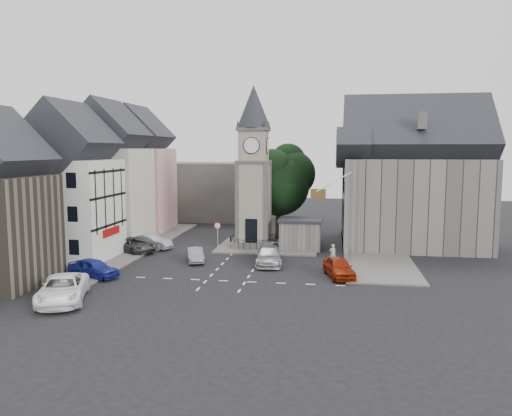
% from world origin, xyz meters
% --- Properties ---
extents(ground, '(120.00, 120.00, 0.00)m').
position_xyz_m(ground, '(0.00, 0.00, 0.00)').
color(ground, black).
rests_on(ground, ground).
extents(pavement_west, '(6.00, 30.00, 0.14)m').
position_xyz_m(pavement_west, '(-12.50, 6.00, 0.07)').
color(pavement_west, '#595651').
rests_on(pavement_west, ground).
extents(pavement_east, '(6.00, 26.00, 0.14)m').
position_xyz_m(pavement_east, '(12.00, 8.00, 0.07)').
color(pavement_east, '#595651').
rests_on(pavement_east, ground).
extents(central_island, '(10.00, 8.00, 0.16)m').
position_xyz_m(central_island, '(1.50, 8.00, 0.08)').
color(central_island, '#595651').
rests_on(central_island, ground).
extents(road_markings, '(20.00, 8.00, 0.01)m').
position_xyz_m(road_markings, '(0.00, -5.50, 0.01)').
color(road_markings, silver).
rests_on(road_markings, ground).
extents(clock_tower, '(4.86, 4.86, 16.25)m').
position_xyz_m(clock_tower, '(0.00, 7.99, 8.12)').
color(clock_tower, '#4C4944').
rests_on(clock_tower, ground).
extents(stone_shelter, '(4.30, 3.30, 3.08)m').
position_xyz_m(stone_shelter, '(4.80, 7.50, 1.55)').
color(stone_shelter, '#585651').
rests_on(stone_shelter, ground).
extents(town_tree, '(7.20, 7.20, 10.80)m').
position_xyz_m(town_tree, '(2.00, 13.00, 6.97)').
color(town_tree, black).
rests_on(town_tree, ground).
extents(warning_sign_post, '(0.70, 0.19, 2.85)m').
position_xyz_m(warning_sign_post, '(-3.20, 5.43, 2.03)').
color(warning_sign_post, black).
rests_on(warning_sign_post, ground).
extents(terrace_pink, '(8.10, 7.60, 12.80)m').
position_xyz_m(terrace_pink, '(-15.50, 16.00, 6.58)').
color(terrace_pink, '#E09E9A').
rests_on(terrace_pink, ground).
extents(terrace_cream, '(8.10, 7.60, 12.80)m').
position_xyz_m(terrace_cream, '(-15.50, 8.00, 6.58)').
color(terrace_cream, beige).
rests_on(terrace_cream, ground).
extents(terrace_tudor, '(8.10, 7.60, 12.00)m').
position_xyz_m(terrace_tudor, '(-15.50, 0.00, 6.19)').
color(terrace_tudor, silver).
rests_on(terrace_tudor, ground).
extents(backdrop_west, '(20.00, 10.00, 8.00)m').
position_xyz_m(backdrop_west, '(-12.00, 28.00, 4.00)').
color(backdrop_west, '#4C4944').
rests_on(backdrop_west, ground).
extents(east_building, '(14.40, 11.40, 12.60)m').
position_xyz_m(east_building, '(15.59, 11.00, 6.26)').
color(east_building, '#585651').
rests_on(east_building, ground).
extents(east_boundary_wall, '(0.40, 16.00, 0.90)m').
position_xyz_m(east_boundary_wall, '(9.20, 10.00, 0.45)').
color(east_boundary_wall, '#585651').
rests_on(east_boundary_wall, ground).
extents(flagpole, '(3.68, 0.10, 2.74)m').
position_xyz_m(flagpole, '(8.00, 4.00, 7.00)').
color(flagpole, white).
rests_on(flagpole, ground).
extents(car_west_blue, '(4.69, 3.10, 1.49)m').
position_xyz_m(car_west_blue, '(-10.45, -6.00, 0.74)').
color(car_west_blue, navy).
rests_on(car_west_blue, ground).
extents(car_west_silver, '(4.63, 2.63, 1.44)m').
position_xyz_m(car_west_silver, '(-10.01, 5.32, 0.72)').
color(car_west_silver, '#A9ADB2').
rests_on(car_west_silver, ground).
extents(car_west_grey, '(5.56, 4.71, 1.41)m').
position_xyz_m(car_west_grey, '(-11.14, 3.53, 0.71)').
color(car_west_grey, '#323235').
rests_on(car_west_grey, ground).
extents(car_island_silver, '(2.61, 4.05, 1.26)m').
position_xyz_m(car_island_silver, '(-4.11, 0.50, 0.63)').
color(car_island_silver, gray).
rests_on(car_island_silver, ground).
extents(car_island_east, '(2.82, 5.55, 1.55)m').
position_xyz_m(car_island_east, '(2.50, 0.50, 0.77)').
color(car_island_east, '#9FA2A7').
rests_on(car_island_east, ground).
extents(car_east_red, '(2.90, 4.82, 1.54)m').
position_xyz_m(car_east_red, '(8.50, -3.00, 0.77)').
color(car_east_red, maroon).
rests_on(car_east_red, ground).
extents(van_sw_white, '(4.79, 6.70, 1.69)m').
position_xyz_m(van_sw_white, '(-9.50, -12.16, 0.85)').
color(van_sw_white, white).
rests_on(van_sw_white, ground).
extents(pedestrian, '(0.70, 0.57, 1.65)m').
position_xyz_m(pedestrian, '(8.00, 2.00, 0.83)').
color(pedestrian, '#BBAF9A').
rests_on(pedestrian, ground).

